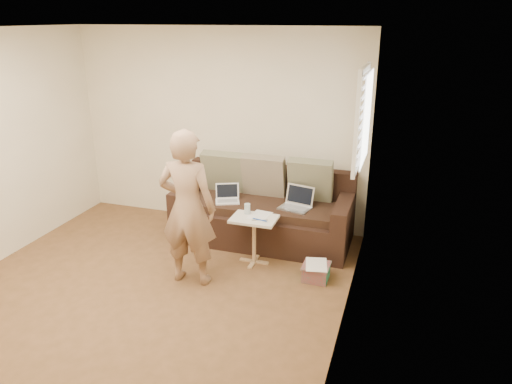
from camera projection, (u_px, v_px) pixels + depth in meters
floor at (138, 302)px, 4.85m from camera, size 4.50×4.50×0.00m
ceiling at (111, 30)px, 3.96m from camera, size 4.50×4.50×0.00m
wall_back at (219, 128)px, 6.41m from camera, size 4.00×0.00×4.00m
wall_right at (345, 204)px, 3.82m from camera, size 0.00×4.50×4.50m
window_blinds at (363, 118)px, 5.04m from camera, size 0.12×0.88×1.08m
sofa at (263, 208)px, 6.07m from camera, size 2.20×0.95×0.85m
pillow_left at (224, 172)px, 6.29m from camera, size 0.55×0.29×0.57m
pillow_mid at (264, 176)px, 6.13m from camera, size 0.55×0.27×0.57m
pillow_right at (310, 180)px, 5.97m from camera, size 0.55×0.28×0.57m
laptop_silver at (295, 209)px, 5.80m from camera, size 0.41×0.34×0.24m
laptop_white at (227, 202)px, 6.01m from camera, size 0.35×0.31×0.21m
person at (188, 208)px, 4.96m from camera, size 0.63×0.44×1.68m
side_table at (254, 240)px, 5.53m from camera, size 0.51×0.36×0.56m
drinking_glass at (247, 209)px, 5.53m from camera, size 0.07×0.07×0.12m
scissors at (260, 220)px, 5.35m from camera, size 0.19×0.11×0.02m
paper_on_table at (259, 216)px, 5.48m from camera, size 0.25×0.33×0.00m
striped_box at (316, 272)px, 5.23m from camera, size 0.29×0.29×0.18m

